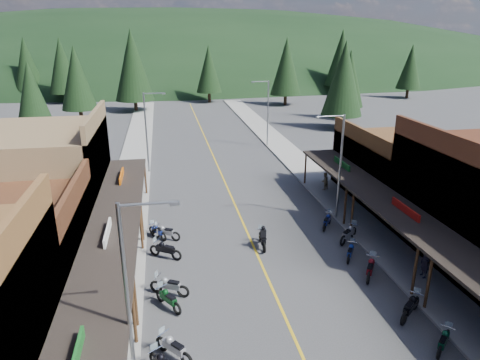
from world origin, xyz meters
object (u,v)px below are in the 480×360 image
shop_west_3 (49,177)px  bike_west_8 (169,285)px  streetlight_0 (131,292)px  pine_8 (31,93)px  shop_east_3 (398,169)px  pedestrian_east_a (425,263)px  pine_9 (349,79)px  bike_east_7 (371,267)px  streetlight_3 (267,110)px  bike_west_7 (168,298)px  bike_west_11 (157,231)px  pine_10 (77,78)px  pine_1 (62,65)px  bike_west_10 (165,232)px  bike_west_6 (174,347)px  pedestrian_east_b (325,181)px  pine_2 (133,65)px  bike_east_9 (349,233)px  rider_on_bike (262,238)px  shop_west_2 (9,254)px  pine_5 (341,58)px  pine_6 (411,67)px  pine_4 (286,66)px  bike_east_10 (327,220)px  bike_west_9 (165,249)px  streetlight_1 (148,129)px  pine_11 (344,78)px  bike_east_5 (444,340)px  bike_east_6 (411,306)px  pine_7 (27,64)px

shop_west_3 → bike_west_8: (8.18, -11.07, -2.88)m
streetlight_0 → pine_8: size_ratio=0.80×
shop_east_3 → pedestrian_east_a: (-4.98, -12.08, -1.48)m
shop_east_3 → streetlight_0: bearing=-140.1°
pine_8 → pine_9: size_ratio=0.93×
bike_east_7 → streetlight_3: bearing=121.6°
pedestrian_east_a → bike_west_7: bearing=-87.3°
bike_west_7 → bike_west_11: (-0.54, 8.16, -0.05)m
pine_10 → pedestrian_east_a: (26.78, -50.78, -5.73)m
pine_1 → bike_west_10: (18.30, -63.14, -6.63)m
pine_1 → bike_west_6: pine_1 is taller
streetlight_3 → pedestrian_east_b: streetlight_3 is taller
pine_2 → bike_west_10: bearing=-85.2°
bike_east_9 → pedestrian_east_b: 9.67m
rider_on_bike → bike_west_7: bearing=-134.7°
shop_west_2 → bike_west_6: bearing=-37.5°
pine_5 → pine_6: bearing=-33.7°
streetlight_3 → bike_west_8: streetlight_3 is taller
pine_5 → bike_west_8: pine_5 is taller
streetlight_3 → pine_4: 32.09m
streetlight_3 → bike_east_10: size_ratio=3.99×
streetlight_0 → bike_west_6: size_ratio=3.69×
bike_west_8 → bike_east_10: size_ratio=1.12×
pine_6 → bike_west_9: size_ratio=4.94×
pine_5 → streetlight_1: bearing=-129.3°
pine_11 → bike_west_9: (-25.75, -33.69, -6.55)m
streetlight_3 → bike_west_9: size_ratio=3.59×
pine_5 → bike_west_8: size_ratio=6.26×
streetlight_3 → pine_1: pine_1 is taller
bike_east_5 → bike_east_6: 2.43m
bike_west_9 → pedestrian_east_a: bearing=-76.4°
pine_9 → pine_11: pine_11 is taller
streetlight_3 → pine_5: pine_5 is taller
pine_1 → bike_west_8: (18.39, -69.77, -6.60)m
shop_west_3 → bike_west_11: size_ratio=5.71×
pine_2 → bike_west_11: bearing=-85.8°
bike_east_7 → bike_east_10: (-0.02, 6.71, -0.06)m
shop_west_2 → bike_east_5: 21.64m
shop_west_3 → bike_west_11: 9.07m
pine_7 → pedestrian_east_b: size_ratio=7.90×
pine_1 → streetlight_3: bearing=-52.3°
streetlight_1 → pine_6: (52.95, 42.00, 2.02)m
bike_west_6 → rider_on_bike: (6.10, 9.24, 0.03)m
pine_2 → bike_west_6: size_ratio=6.45×
shop_west_3 → pine_8: pine_8 is taller
bike_west_10 → bike_west_9: bearing=-153.1°
pine_11 → bike_east_10: bearing=-114.3°
pine_4 → bike_east_10: pine_4 is taller
bike_west_7 → bike_west_10: (-0.00, 7.79, 0.01)m
streetlight_0 → pine_1: 77.94m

